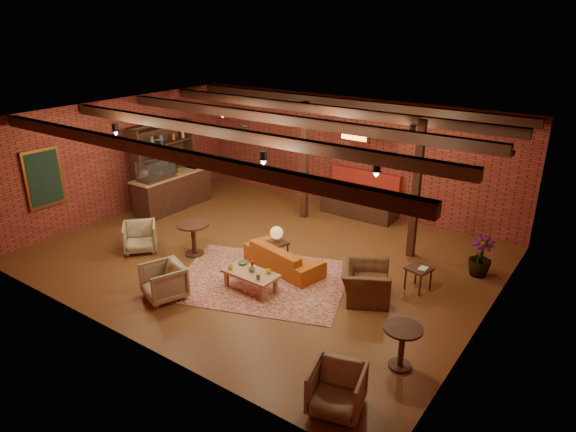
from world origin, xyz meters
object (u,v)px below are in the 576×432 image
Objects in this scene: round_table_left at (193,234)px; plant_tall at (486,218)px; side_table_lamp at (277,236)px; armchair_right at (366,277)px; armchair_a at (140,236)px; armchair_far at (337,387)px; armchair_b at (164,280)px; coffee_table at (250,274)px; side_table_book at (419,269)px; sofa at (284,257)px; round_table_right at (402,341)px.

plant_tall is (5.78, 2.82, 0.81)m from round_table_left.
armchair_right is (2.32, -0.19, -0.23)m from side_table_lamp.
armchair_a is 1.00× the size of armchair_far.
side_table_lamp is 1.17× the size of armchair_b.
plant_tall is (6.98, 3.41, 0.95)m from armchair_a.
coffee_table is 3.44m from side_table_book.
side_table_lamp is 1.20× the size of armchair_far.
armchair_a is 0.71× the size of armchair_right.
side_table_lamp is at bearing 90.21° from armchair_b.
side_table_lamp is (-0.26, 0.09, 0.41)m from sofa.
coffee_table is 3.75m from armchair_far.
side_table_book is 3.96m from armchair_far.
side_table_book is at bearing -121.48° from plant_tall.
round_table_left reaches higher than side_table_book.
armchair_far is (3.17, -3.13, 0.10)m from sofa.
coffee_table is 5.04m from plant_tall.
coffee_table is 2.33m from armchair_right.
armchair_right is at bearing 132.44° from round_table_right.
side_table_book is (4.94, 1.45, -0.06)m from round_table_left.
armchair_right reaches higher than round_table_right.
plant_tall is at bearing 58.52° from side_table_book.
side_table_lamp is at bearing 57.83° from armchair_right.
coffee_table is 1.10× the size of armchair_right.
armchair_right reaches higher than armchair_b.
side_table_lamp reaches higher than armchair_b.
armchair_far is at bearing 172.63° from armchair_right.
coffee_table is at bearing 89.47° from armchair_right.
armchair_right reaches higher than coffee_table.
armchair_right is at bearing -128.93° from side_table_book.
side_table_lamp is 3.15m from side_table_book.
round_table_left is (-1.88, -0.73, -0.17)m from side_table_lamp.
sofa is at bearing -28.67° from armchair_a.
armchair_b is (2.14, -1.18, 0.01)m from armchair_a.
armchair_a is 6.48m from side_table_book.
side_table_lamp reaches higher than armchair_far.
armchair_a is 0.98× the size of armchair_b.
sofa is at bearing -163.72° from side_table_book.
armchair_a is at bearing 172.07° from armchair_b.
sofa is 2.24m from round_table_left.
round_table_left is 1.35m from armchair_a.
side_table_lamp reaches higher than armchair_a.
side_table_lamp is 1.17× the size of round_table_left.
round_table_right is (6.88, -0.49, 0.11)m from armchair_a.
coffee_table is at bearing 133.64° from armchair_far.
round_table_right is at bearing -91.57° from plant_tall.
round_table_left is 1.02× the size of armchair_far.
coffee_table is 1.30× the size of side_table_lamp.
coffee_table is 0.44× the size of plant_tall.
armchair_far is at bearing -104.21° from round_table_right.
round_table_left is at bearing 69.78° from armchair_right.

